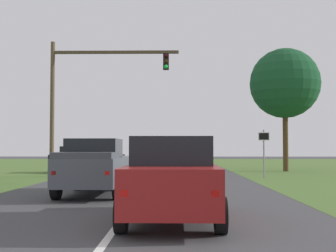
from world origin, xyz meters
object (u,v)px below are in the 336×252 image
(red_suv_near, at_px, (172,177))
(oak_tree_right, at_px, (285,84))
(keep_moving_sign, at_px, (264,147))
(traffic_light, at_px, (85,88))
(pickup_truck_lead, at_px, (95,166))
(crossing_suv_far, at_px, (87,159))

(red_suv_near, height_order, oak_tree_right, oak_tree_right)
(keep_moving_sign, distance_m, oak_tree_right, 8.58)
(keep_moving_sign, relative_size, oak_tree_right, 0.31)
(red_suv_near, bearing_deg, traffic_light, 108.80)
(pickup_truck_lead, relative_size, crossing_suv_far, 1.07)
(pickup_truck_lead, bearing_deg, traffic_light, 103.61)
(red_suv_near, distance_m, oak_tree_right, 22.45)
(red_suv_near, xyz_separation_m, keep_moving_sign, (4.82, 13.69, 0.65))
(traffic_light, bearing_deg, crossing_suv_far, 99.79)
(oak_tree_right, xyz_separation_m, crossing_suv_far, (-13.37, -1.58, -5.14))
(oak_tree_right, bearing_deg, keep_moving_sign, -112.60)
(red_suv_near, relative_size, keep_moving_sign, 1.87)
(pickup_truck_lead, distance_m, keep_moving_sign, 11.23)
(crossing_suv_far, bearing_deg, pickup_truck_lead, -77.60)
(crossing_suv_far, bearing_deg, keep_moving_sign, -26.37)
(oak_tree_right, bearing_deg, traffic_light, -154.96)
(red_suv_near, relative_size, oak_tree_right, 0.57)
(pickup_truck_lead, relative_size, keep_moving_sign, 1.95)
(pickup_truck_lead, bearing_deg, oak_tree_right, 55.36)
(pickup_truck_lead, relative_size, traffic_light, 0.67)
(pickup_truck_lead, height_order, crossing_suv_far, pickup_truck_lead)
(oak_tree_right, bearing_deg, pickup_truck_lead, -124.64)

